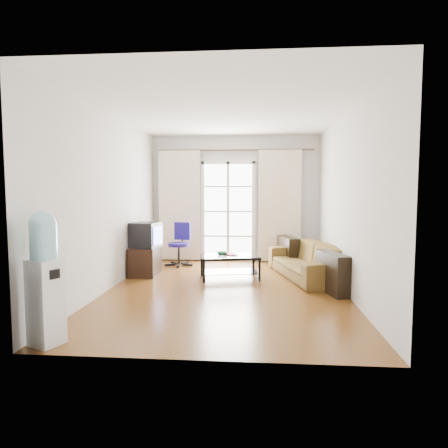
# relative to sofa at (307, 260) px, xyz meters

# --- Properties ---
(floor) EXTENTS (5.20, 5.20, 0.00)m
(floor) POSITION_rel_sofa_xyz_m (-1.35, -0.96, -0.30)
(floor) COLOR brown
(floor) RESTS_ON ground
(ceiling) EXTENTS (5.20, 5.20, 0.00)m
(ceiling) POSITION_rel_sofa_xyz_m (-1.35, -0.96, 2.40)
(ceiling) COLOR white
(ceiling) RESTS_ON wall_back
(wall_back) EXTENTS (3.60, 0.02, 2.70)m
(wall_back) POSITION_rel_sofa_xyz_m (-1.35, 1.64, 1.05)
(wall_back) COLOR silver
(wall_back) RESTS_ON floor
(wall_front) EXTENTS (3.60, 0.02, 2.70)m
(wall_front) POSITION_rel_sofa_xyz_m (-1.35, -3.56, 1.05)
(wall_front) COLOR silver
(wall_front) RESTS_ON floor
(wall_left) EXTENTS (0.02, 5.20, 2.70)m
(wall_left) POSITION_rel_sofa_xyz_m (-3.15, -0.96, 1.05)
(wall_left) COLOR silver
(wall_left) RESTS_ON floor
(wall_right) EXTENTS (0.02, 5.20, 2.70)m
(wall_right) POSITION_rel_sofa_xyz_m (0.45, -0.96, 1.05)
(wall_right) COLOR silver
(wall_right) RESTS_ON floor
(french_door) EXTENTS (1.16, 0.06, 2.15)m
(french_door) POSITION_rel_sofa_xyz_m (-1.50, 1.59, 0.77)
(french_door) COLOR white
(french_door) RESTS_ON wall_back
(curtain_rod) EXTENTS (3.30, 0.04, 0.04)m
(curtain_rod) POSITION_rel_sofa_xyz_m (-1.35, 1.54, 2.08)
(curtain_rod) COLOR #4C3F2D
(curtain_rod) RESTS_ON wall_back
(curtain_left) EXTENTS (0.90, 0.07, 2.35)m
(curtain_left) POSITION_rel_sofa_xyz_m (-2.55, 1.52, 0.90)
(curtain_left) COLOR beige
(curtain_left) RESTS_ON curtain_rod
(curtain_right) EXTENTS (0.90, 0.07, 2.35)m
(curtain_right) POSITION_rel_sofa_xyz_m (-0.40, 1.52, 0.90)
(curtain_right) COLOR beige
(curtain_right) RESTS_ON curtain_rod
(radiator) EXTENTS (0.64, 0.12, 0.64)m
(radiator) POSITION_rel_sofa_xyz_m (-0.55, 1.54, 0.03)
(radiator) COLOR gray
(radiator) RESTS_ON floor
(sofa) EXTENTS (2.46, 1.79, 0.61)m
(sofa) POSITION_rel_sofa_xyz_m (0.00, 0.00, 0.00)
(sofa) COLOR brown
(sofa) RESTS_ON floor
(coffee_table) EXTENTS (1.09, 0.76, 0.40)m
(coffee_table) POSITION_rel_sofa_xyz_m (-1.34, -0.19, -0.04)
(coffee_table) COLOR silver
(coffee_table) RESTS_ON floor
(bowl) EXTENTS (0.24, 0.24, 0.05)m
(bowl) POSITION_rel_sofa_xyz_m (-1.49, -0.09, 0.13)
(bowl) COLOR #368B32
(bowl) RESTS_ON coffee_table
(book) EXTENTS (0.35, 0.36, 0.02)m
(book) POSITION_rel_sofa_xyz_m (-1.38, -0.17, 0.11)
(book) COLOR #AC152B
(book) RESTS_ON coffee_table
(remote) EXTENTS (0.18, 0.09, 0.02)m
(remote) POSITION_rel_sofa_xyz_m (-1.42, -0.07, 0.11)
(remote) COLOR black
(remote) RESTS_ON coffee_table
(tv_stand) EXTENTS (0.47, 0.69, 0.51)m
(tv_stand) POSITION_rel_sofa_xyz_m (-2.89, -0.01, -0.05)
(tv_stand) COLOR black
(tv_stand) RESTS_ON floor
(crt_tv) EXTENTS (0.56, 0.56, 0.45)m
(crt_tv) POSITION_rel_sofa_xyz_m (-2.89, 0.00, 0.43)
(crt_tv) COLOR black
(crt_tv) RESTS_ON tv_stand
(task_chair) EXTENTS (0.71, 0.71, 0.87)m
(task_chair) POSITION_rel_sofa_xyz_m (-2.45, 0.94, -0.05)
(task_chair) COLOR black
(task_chair) RESTS_ON floor
(water_cooler) EXTENTS (0.36, 0.36, 1.33)m
(water_cooler) POSITION_rel_sofa_xyz_m (-2.95, -3.31, 0.39)
(water_cooler) COLOR white
(water_cooler) RESTS_ON floor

